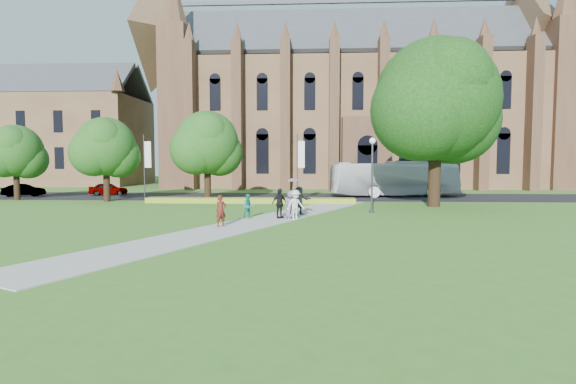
# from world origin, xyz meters

# --- Properties ---
(ground) EXTENTS (160.00, 160.00, 0.00)m
(ground) POSITION_xyz_m (0.00, 0.00, 0.00)
(ground) COLOR #407021
(ground) RESTS_ON ground
(road) EXTENTS (160.00, 10.00, 0.02)m
(road) POSITION_xyz_m (0.00, 20.00, 0.01)
(road) COLOR black
(road) RESTS_ON ground
(footpath) EXTENTS (15.58, 28.54, 0.04)m
(footpath) POSITION_xyz_m (0.00, 1.00, 0.02)
(footpath) COLOR #B2B2A8
(footpath) RESTS_ON ground
(flower_hedge) EXTENTS (18.00, 1.40, 0.45)m
(flower_hedge) POSITION_xyz_m (-2.00, 13.20, 0.23)
(flower_hedge) COLOR gold
(flower_hedge) RESTS_ON ground
(cathedral) EXTENTS (52.60, 18.25, 28.00)m
(cathedral) POSITION_xyz_m (10.00, 39.73, 12.98)
(cathedral) COLOR brown
(cathedral) RESTS_ON ground
(building_west) EXTENTS (22.00, 14.00, 18.30)m
(building_west) POSITION_xyz_m (-34.00, 42.00, 9.21)
(building_west) COLOR brown
(building_west) RESTS_ON ground
(streetlamp) EXTENTS (0.44, 0.44, 5.24)m
(streetlamp) POSITION_xyz_m (7.50, 6.50, 3.30)
(streetlamp) COLOR #38383D
(streetlamp) RESTS_ON ground
(large_tree) EXTENTS (9.60, 9.60, 13.20)m
(large_tree) POSITION_xyz_m (13.00, 11.00, 8.37)
(large_tree) COLOR #332114
(large_tree) RESTS_ON ground
(street_tree_0) EXTENTS (5.20, 5.20, 7.50)m
(street_tree_0) POSITION_xyz_m (-15.00, 14.00, 4.87)
(street_tree_0) COLOR #332114
(street_tree_0) RESTS_ON ground
(street_tree_1) EXTENTS (5.60, 5.60, 8.05)m
(street_tree_1) POSITION_xyz_m (-6.00, 14.50, 5.22)
(street_tree_1) COLOR #332114
(street_tree_1) RESTS_ON ground
(street_tree_2) EXTENTS (4.80, 4.80, 6.95)m
(street_tree_2) POSITION_xyz_m (-24.00, 15.00, 4.53)
(street_tree_2) COLOR #332114
(street_tree_2) RESTS_ON ground
(banner_pole_0) EXTENTS (0.70, 0.10, 6.00)m
(banner_pole_0) POSITION_xyz_m (2.11, 15.20, 3.39)
(banner_pole_0) COLOR #38383D
(banner_pole_0) RESTS_ON ground
(banner_pole_1) EXTENTS (0.70, 0.10, 6.00)m
(banner_pole_1) POSITION_xyz_m (-11.89, 15.20, 3.39)
(banner_pole_1) COLOR #38383D
(banner_pole_1) RESTS_ON ground
(tour_coach) EXTENTS (13.18, 5.21, 3.58)m
(tour_coach) POSITION_xyz_m (11.61, 20.74, 1.81)
(tour_coach) COLOR white
(tour_coach) RESTS_ON road
(car_0) EXTENTS (4.13, 2.58, 1.31)m
(car_0) POSITION_xyz_m (-18.09, 20.97, 0.68)
(car_0) COLOR gray
(car_0) RESTS_ON road
(car_1) EXTENTS (4.05, 2.36, 1.26)m
(car_1) POSITION_xyz_m (-25.90, 18.83, 0.65)
(car_1) COLOR gray
(car_1) RESTS_ON road
(pedestrian_0) EXTENTS (0.75, 0.72, 1.73)m
(pedestrian_0) POSITION_xyz_m (-1.67, -0.91, 0.90)
(pedestrian_0) COLOR #571E13
(pedestrian_0) RESTS_ON footpath
(pedestrian_1) EXTENTS (0.91, 0.83, 1.53)m
(pedestrian_1) POSITION_xyz_m (-0.64, 2.60, 0.80)
(pedestrian_1) COLOR #18796A
(pedestrian_1) RESTS_ON footpath
(pedestrian_2) EXTENTS (1.35, 1.16, 1.82)m
(pedestrian_2) POSITION_xyz_m (2.30, 2.19, 0.95)
(pedestrian_2) COLOR silver
(pedestrian_2) RESTS_ON footpath
(pedestrian_3) EXTENTS (1.13, 1.06, 1.87)m
(pedestrian_3) POSITION_xyz_m (1.28, 2.82, 0.98)
(pedestrian_3) COLOR black
(pedestrian_3) RESTS_ON footpath
(pedestrian_4) EXTENTS (1.00, 0.93, 1.72)m
(pedestrian_4) POSITION_xyz_m (1.97, 2.85, 0.90)
(pedestrian_4) COLOR slate
(pedestrian_4) RESTS_ON footpath
(pedestrian_5) EXTENTS (1.65, 1.65, 1.91)m
(pedestrian_5) POSITION_xyz_m (2.46, 4.70, 0.99)
(pedestrian_5) COLOR #27292F
(pedestrian_5) RESTS_ON footpath
(parasol) EXTENTS (0.92, 0.92, 0.71)m
(parasol) POSITION_xyz_m (2.15, 2.95, 2.12)
(parasol) COLOR #C28998
(parasol) RESTS_ON pedestrian_4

